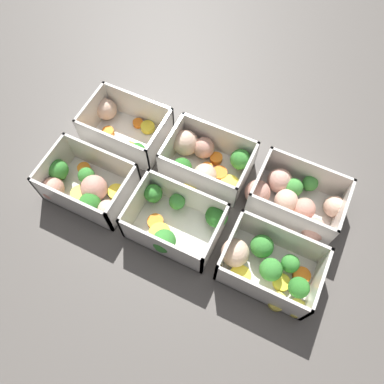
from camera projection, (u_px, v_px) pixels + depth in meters
The scene contains 7 objects.
ground_plane at pixel (192, 198), 0.70m from camera, with size 4.00×4.00×0.00m, color #56514C.
container_near_left at pixel (85, 187), 0.68m from camera, with size 0.16×0.11×0.07m.
container_near_center at pixel (177, 221), 0.65m from camera, with size 0.16×0.12×0.07m.
container_near_right at pixel (266, 265), 0.61m from camera, with size 0.17×0.12×0.07m.
container_far_left at pixel (124, 128), 0.74m from camera, with size 0.17×0.11×0.07m.
container_far_center at pixel (204, 160), 0.70m from camera, with size 0.17×0.12×0.07m.
container_far_right at pixel (294, 200), 0.67m from camera, with size 0.19×0.13×0.07m.
Camera 1 is at (0.13, -0.27, 0.63)m, focal length 35.00 mm.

